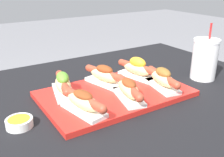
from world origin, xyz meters
TOP-DOWN VIEW (x-y plane):
  - serving_tray at (0.04, -0.01)m, footprint 0.50×0.31m
  - hot_dog_0 at (-0.12, -0.08)m, footprint 0.09×0.19m
  - hot_dog_1 at (0.04, -0.08)m, footprint 0.09×0.19m
  - hot_dog_2 at (0.20, -0.07)m, footprint 0.09×0.19m
  - hot_dog_3 at (-0.12, 0.07)m, footprint 0.09×0.19m
  - hot_dog_4 at (0.04, 0.07)m, footprint 0.09×0.19m
  - hot_dog_5 at (0.18, 0.06)m, footprint 0.09×0.19m
  - sauce_bowl at (-0.29, -0.03)m, footprint 0.07×0.07m
  - drink_cup at (0.43, -0.06)m, footprint 0.10×0.10m

SIDE VIEW (x-z plane):
  - serving_tray at x=0.04m, z-range 0.69..0.70m
  - sauce_bowl at x=-0.29m, z-range 0.69..0.71m
  - hot_dog_0 at x=-0.12m, z-range 0.70..0.77m
  - hot_dog_1 at x=0.04m, z-range 0.70..0.77m
  - hot_dog_4 at x=0.04m, z-range 0.70..0.77m
  - hot_dog_2 at x=0.20m, z-range 0.70..0.77m
  - hot_dog_3 at x=-0.12m, z-range 0.70..0.78m
  - hot_dog_5 at x=0.18m, z-range 0.70..0.78m
  - drink_cup at x=0.43m, z-range 0.66..0.88m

